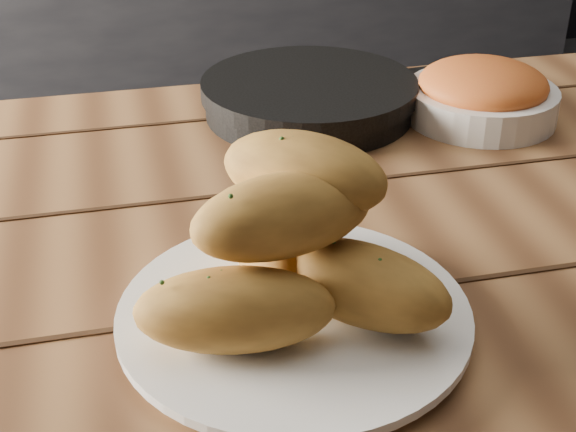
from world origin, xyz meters
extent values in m
plane|color=#38383A|center=(0.00, 0.00, 0.00)|extent=(4.00, 4.00, 0.00)
cube|color=brown|center=(-0.22, -0.62, 0.73)|extent=(1.48, 0.85, 0.04)
cylinder|color=white|center=(-0.18, -0.75, 0.76)|extent=(0.25, 0.25, 0.01)
cylinder|color=white|center=(-0.18, -0.75, 0.76)|extent=(0.28, 0.28, 0.01)
ellipsoid|color=#BC8534|center=(-0.24, -0.78, 0.80)|extent=(0.15, 0.09, 0.06)
ellipsoid|color=#BC8534|center=(-0.14, -0.77, 0.80)|extent=(0.15, 0.14, 0.06)
ellipsoid|color=#BC8534|center=(-0.19, -0.70, 0.80)|extent=(0.07, 0.14, 0.06)
ellipsoid|color=#BC8534|center=(-0.19, -0.75, 0.86)|extent=(0.15, 0.09, 0.06)
ellipsoid|color=#BC8534|center=(-0.17, -0.72, 0.87)|extent=(0.14, 0.13, 0.06)
cylinder|color=black|center=(-0.06, -0.33, 0.77)|extent=(0.26, 0.26, 0.03)
cylinder|color=black|center=(-0.06, -0.33, 0.79)|extent=(0.27, 0.27, 0.02)
cube|color=black|center=(0.14, -0.31, 0.78)|extent=(0.14, 0.04, 0.01)
cylinder|color=white|center=(0.14, -0.39, 0.77)|extent=(0.19, 0.19, 0.04)
ellipsoid|color=orange|center=(0.14, -0.39, 0.80)|extent=(0.16, 0.16, 0.06)
camera|label=1|loc=(-0.30, -1.24, 1.14)|focal=50.00mm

